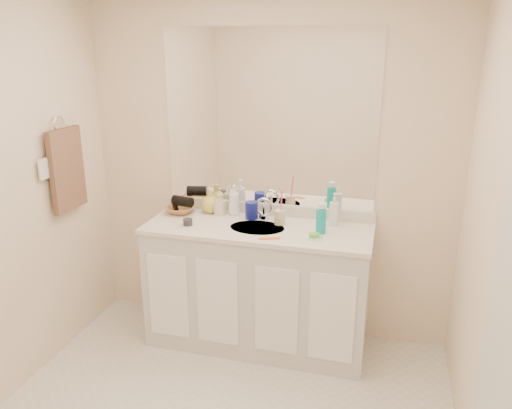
% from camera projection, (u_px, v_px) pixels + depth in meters
% --- Properties ---
extents(wall_back, '(2.60, 0.02, 2.40)m').
position_uv_depth(wall_back, '(268.00, 171.00, 3.50)').
color(wall_back, '#FCE3C5').
rests_on(wall_back, floor).
extents(wall_right, '(0.02, 2.60, 2.40)m').
position_uv_depth(wall_right, '(507.00, 267.00, 1.98)').
color(wall_right, '#FCE3C5').
rests_on(wall_right, floor).
extents(vanity_cabinet, '(1.50, 0.55, 0.85)m').
position_uv_depth(vanity_cabinet, '(258.00, 287.00, 3.48)').
color(vanity_cabinet, silver).
rests_on(vanity_cabinet, floor).
extents(countertop, '(1.52, 0.57, 0.03)m').
position_uv_depth(countertop, '(258.00, 228.00, 3.35)').
color(countertop, white).
rests_on(countertop, vanity_cabinet).
extents(backsplash, '(1.52, 0.03, 0.08)m').
position_uv_depth(backsplash, '(267.00, 209.00, 3.57)').
color(backsplash, silver).
rests_on(backsplash, countertop).
extents(sink_basin, '(0.37, 0.37, 0.02)m').
position_uv_depth(sink_basin, '(257.00, 229.00, 3.33)').
color(sink_basin, beige).
rests_on(sink_basin, countertop).
extents(faucet, '(0.02, 0.02, 0.11)m').
position_uv_depth(faucet, '(264.00, 211.00, 3.47)').
color(faucet, silver).
rests_on(faucet, countertop).
extents(mirror, '(1.48, 0.01, 1.20)m').
position_uv_depth(mirror, '(268.00, 119.00, 3.38)').
color(mirror, white).
rests_on(mirror, wall_back).
extents(blue_mug, '(0.10, 0.10, 0.12)m').
position_uv_depth(blue_mug, '(251.00, 210.00, 3.48)').
color(blue_mug, navy).
rests_on(blue_mug, countertop).
extents(tan_cup, '(0.09, 0.09, 0.10)m').
position_uv_depth(tan_cup, '(280.00, 217.00, 3.37)').
color(tan_cup, beige).
rests_on(tan_cup, countertop).
extents(toothbrush, '(0.02, 0.04, 0.19)m').
position_uv_depth(toothbrush, '(281.00, 203.00, 3.34)').
color(toothbrush, '#FD4280').
rests_on(toothbrush, tan_cup).
extents(mouthwash_bottle, '(0.07, 0.07, 0.16)m').
position_uv_depth(mouthwash_bottle, '(321.00, 221.00, 3.21)').
color(mouthwash_bottle, '#0EA9A2').
rests_on(mouthwash_bottle, countertop).
extents(clear_pump_bottle, '(0.07, 0.07, 0.16)m').
position_uv_depth(clear_pump_bottle, '(334.00, 214.00, 3.34)').
color(clear_pump_bottle, white).
rests_on(clear_pump_bottle, countertop).
extents(soap_dish, '(0.10, 0.08, 0.01)m').
position_uv_depth(soap_dish, '(314.00, 238.00, 3.13)').
color(soap_dish, white).
rests_on(soap_dish, countertop).
extents(green_soap, '(0.07, 0.06, 0.02)m').
position_uv_depth(green_soap, '(314.00, 235.00, 3.12)').
color(green_soap, '#66CD32').
rests_on(green_soap, soap_dish).
extents(orange_comb, '(0.14, 0.07, 0.01)m').
position_uv_depth(orange_comb, '(269.00, 238.00, 3.13)').
color(orange_comb, orange).
rests_on(orange_comb, countertop).
extents(dark_jar, '(0.07, 0.07, 0.04)m').
position_uv_depth(dark_jar, '(188.00, 222.00, 3.36)').
color(dark_jar, '#2E2D33').
rests_on(dark_jar, countertop).
extents(soap_bottle_white, '(0.10, 0.10, 0.22)m').
position_uv_depth(soap_bottle_white, '(234.00, 200.00, 3.54)').
color(soap_bottle_white, white).
rests_on(soap_bottle_white, countertop).
extents(soap_bottle_cream, '(0.07, 0.08, 0.15)m').
position_uv_depth(soap_bottle_cream, '(220.00, 204.00, 3.55)').
color(soap_bottle_cream, beige).
rests_on(soap_bottle_cream, countertop).
extents(soap_bottle_yellow, '(0.15, 0.15, 0.17)m').
position_uv_depth(soap_bottle_yellow, '(210.00, 201.00, 3.60)').
color(soap_bottle_yellow, '#CEC150').
rests_on(soap_bottle_yellow, countertop).
extents(wicker_basket, '(0.21, 0.21, 0.05)m').
position_uv_depth(wicker_basket, '(180.00, 210.00, 3.60)').
color(wicker_basket, '#A36A41').
rests_on(wicker_basket, countertop).
extents(hair_dryer, '(0.16, 0.10, 0.08)m').
position_uv_depth(hair_dryer, '(183.00, 201.00, 3.58)').
color(hair_dryer, black).
rests_on(hair_dryer, wicker_basket).
extents(towel_ring, '(0.01, 0.11, 0.11)m').
position_uv_depth(towel_ring, '(59.00, 124.00, 3.23)').
color(towel_ring, silver).
rests_on(towel_ring, wall_left).
extents(hand_towel, '(0.04, 0.32, 0.55)m').
position_uv_depth(hand_towel, '(67.00, 170.00, 3.32)').
color(hand_towel, '#51382B').
rests_on(hand_towel, towel_ring).
extents(switch_plate, '(0.01, 0.08, 0.13)m').
position_uv_depth(switch_plate, '(44.00, 169.00, 3.12)').
color(switch_plate, white).
rests_on(switch_plate, wall_left).
extents(door, '(0.02, 0.82, 2.00)m').
position_uv_depth(door, '(511.00, 353.00, 1.77)').
color(door, silver).
rests_on(door, floor).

